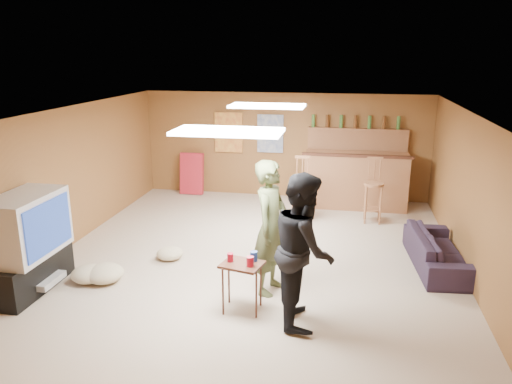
% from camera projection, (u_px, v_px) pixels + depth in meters
% --- Properties ---
extents(ground, '(7.00, 7.00, 0.00)m').
position_uv_depth(ground, '(254.00, 259.00, 7.52)').
color(ground, tan).
rests_on(ground, ground).
extents(ceiling, '(6.00, 7.00, 0.02)m').
position_uv_depth(ceiling, '(253.00, 113.00, 6.92)').
color(ceiling, silver).
rests_on(ceiling, ground).
extents(wall_back, '(6.00, 0.02, 2.20)m').
position_uv_depth(wall_back, '(284.00, 146.00, 10.53)').
color(wall_back, brown).
rests_on(wall_back, ground).
extents(wall_front, '(6.00, 0.02, 2.20)m').
position_uv_depth(wall_front, '(170.00, 306.00, 3.91)').
color(wall_front, brown).
rests_on(wall_front, ground).
extents(wall_left, '(0.02, 7.00, 2.20)m').
position_uv_depth(wall_left, '(64.00, 180.00, 7.75)').
color(wall_left, brown).
rests_on(wall_left, ground).
extents(wall_right, '(0.02, 7.00, 2.20)m').
position_uv_depth(wall_right, '(473.00, 200.00, 6.69)').
color(wall_right, brown).
rests_on(wall_right, ground).
extents(tv_stand, '(0.55, 1.30, 0.50)m').
position_uv_depth(tv_stand, '(28.00, 272.00, 6.51)').
color(tv_stand, black).
rests_on(tv_stand, ground).
extents(dvd_box, '(0.35, 0.50, 0.08)m').
position_uv_depth(dvd_box, '(44.00, 280.00, 6.50)').
color(dvd_box, '#B2B2B7').
rests_on(dvd_box, tv_stand).
extents(tv_body, '(0.60, 1.10, 0.80)m').
position_uv_depth(tv_body, '(26.00, 225.00, 6.32)').
color(tv_body, '#B2B2B7').
rests_on(tv_body, tv_stand).
extents(tv_screen, '(0.02, 0.95, 0.65)m').
position_uv_depth(tv_screen, '(49.00, 227.00, 6.27)').
color(tv_screen, navy).
rests_on(tv_screen, tv_body).
extents(bar_counter, '(2.00, 0.60, 1.10)m').
position_uv_depth(bar_counter, '(355.00, 180.00, 9.90)').
color(bar_counter, brown).
rests_on(bar_counter, ground).
extents(bar_lip, '(2.10, 0.12, 0.05)m').
position_uv_depth(bar_lip, '(357.00, 156.00, 9.51)').
color(bar_lip, '#3A1C12').
rests_on(bar_lip, bar_counter).
extents(bar_shelf, '(2.00, 0.18, 0.05)m').
position_uv_depth(bar_shelf, '(358.00, 129.00, 10.06)').
color(bar_shelf, brown).
rests_on(bar_shelf, bar_backing).
extents(bar_backing, '(2.00, 0.14, 0.60)m').
position_uv_depth(bar_backing, '(357.00, 144.00, 10.16)').
color(bar_backing, brown).
rests_on(bar_backing, bar_counter).
extents(poster_left, '(0.60, 0.03, 0.85)m').
position_uv_depth(poster_left, '(229.00, 132.00, 10.63)').
color(poster_left, '#BF3F26').
rests_on(poster_left, wall_back).
extents(poster_right, '(0.55, 0.03, 0.80)m').
position_uv_depth(poster_right, '(270.00, 134.00, 10.48)').
color(poster_right, '#334C99').
rests_on(poster_right, wall_back).
extents(folding_chair_stack, '(0.50, 0.26, 0.91)m').
position_uv_depth(folding_chair_stack, '(192.00, 174.00, 10.87)').
color(folding_chair_stack, '#B72131').
rests_on(folding_chair_stack, ground).
extents(ceiling_panel_front, '(1.20, 0.60, 0.04)m').
position_uv_depth(ceiling_panel_front, '(228.00, 132.00, 5.51)').
color(ceiling_panel_front, white).
rests_on(ceiling_panel_front, ceiling).
extents(ceiling_panel_back, '(1.20, 0.60, 0.04)m').
position_uv_depth(ceiling_panel_back, '(267.00, 106.00, 8.06)').
color(ceiling_panel_back, white).
rests_on(ceiling_panel_back, ceiling).
extents(person_olive, '(0.56, 0.72, 1.74)m').
position_uv_depth(person_olive, '(271.00, 228.00, 6.32)').
color(person_olive, '#4A5330').
rests_on(person_olive, ground).
extents(person_black, '(0.80, 0.95, 1.76)m').
position_uv_depth(person_black, '(304.00, 249.00, 5.60)').
color(person_black, black).
rests_on(person_black, ground).
extents(sofa, '(0.82, 1.77, 0.50)m').
position_uv_depth(sofa, '(438.00, 250.00, 7.20)').
color(sofa, black).
rests_on(sofa, ground).
extents(tray_table, '(0.54, 0.47, 0.61)m').
position_uv_depth(tray_table, '(242.00, 287.00, 5.97)').
color(tray_table, '#3A1C12').
rests_on(tray_table, ground).
extents(cup_red_near, '(0.09, 0.09, 0.10)m').
position_uv_depth(cup_red_near, '(230.00, 257.00, 5.93)').
color(cup_red_near, '#A90B22').
rests_on(cup_red_near, tray_table).
extents(cup_red_far, '(0.10, 0.10, 0.12)m').
position_uv_depth(cup_red_far, '(250.00, 261.00, 5.80)').
color(cup_red_far, '#A90B22').
rests_on(cup_red_far, tray_table).
extents(cup_blue, '(0.11, 0.11, 0.12)m').
position_uv_depth(cup_blue, '(254.00, 256.00, 5.94)').
color(cup_blue, navy).
rests_on(cup_blue, tray_table).
extents(bar_stool_left, '(0.46, 0.46, 1.27)m').
position_uv_depth(bar_stool_left, '(301.00, 187.00, 9.10)').
color(bar_stool_left, brown).
rests_on(bar_stool_left, ground).
extents(bar_stool_right, '(0.51, 0.51, 1.26)m').
position_uv_depth(bar_stool_right, '(374.00, 189.00, 8.99)').
color(bar_stool_right, brown).
rests_on(bar_stool_right, ground).
extents(cushion_near_tv, '(0.62, 0.62, 0.23)m').
position_uv_depth(cushion_near_tv, '(105.00, 273.00, 6.77)').
color(cushion_near_tv, tan).
rests_on(cushion_near_tv, ground).
extents(cushion_mid, '(0.50, 0.50, 0.18)m').
position_uv_depth(cushion_mid, '(170.00, 253.00, 7.51)').
color(cushion_mid, tan).
rests_on(cushion_mid, ground).
extents(cushion_far, '(0.63, 0.63, 0.22)m').
position_uv_depth(cushion_far, '(89.00, 274.00, 6.78)').
color(cushion_far, tan).
rests_on(cushion_far, ground).
extents(bottle_row, '(1.76, 0.08, 0.26)m').
position_uv_depth(bottle_row, '(355.00, 122.00, 10.01)').
color(bottle_row, '#3F7233').
rests_on(bottle_row, bar_shelf).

